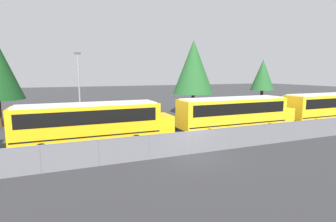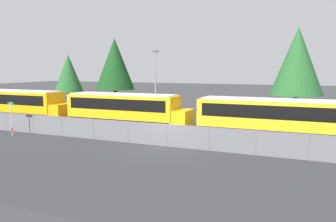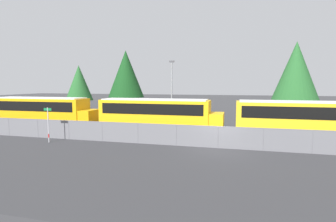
{
  "view_description": "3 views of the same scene",
  "coord_description": "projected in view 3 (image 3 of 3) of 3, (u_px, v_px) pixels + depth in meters",
  "views": [
    {
      "loc": [
        -8.17,
        -15.52,
        5.52
      ],
      "look_at": [
        0.44,
        5.44,
        2.25
      ],
      "focal_mm": 28.0,
      "sensor_mm": 36.0,
      "label": 1
    },
    {
      "loc": [
        9.08,
        -21.2,
        5.54
      ],
      "look_at": [
        -1.67,
        4.27,
        1.98
      ],
      "focal_mm": 35.0,
      "sensor_mm": 36.0,
      "label": 2
    },
    {
      "loc": [
        1.18,
        -19.24,
        4.67
      ],
      "look_at": [
        -4.76,
        3.76,
        2.27
      ],
      "focal_mm": 28.0,
      "sensor_mm": 36.0,
      "label": 3
    }
  ],
  "objects": [
    {
      "name": "school_bus_0",
      "position": [
        42.0,
        110.0,
        28.06
      ],
      "size": [
        11.86,
        2.62,
        3.3
      ],
      "color": "#EDA80F",
      "rests_on": "ground_plane"
    },
    {
      "name": "street_sign",
      "position": [
        48.0,
        124.0,
        21.05
      ],
      "size": [
        0.7,
        0.09,
        2.84
      ],
      "color": "#B7B7BC",
      "rests_on": "ground_plane"
    },
    {
      "name": "road_strip",
      "position": [
        210.0,
        175.0,
        13.52
      ],
      "size": [
        96.74,
        12.0,
        0.01
      ],
      "color": "#333335",
      "rests_on": "ground_plane"
    },
    {
      "name": "fence",
      "position": [
        218.0,
        137.0,
        19.21
      ],
      "size": [
        62.81,
        0.07,
        1.64
      ],
      "color": "#9EA0A5",
      "rests_on": "ground_plane"
    },
    {
      "name": "light_pole",
      "position": [
        172.0,
        89.0,
        32.03
      ],
      "size": [
        0.6,
        0.24,
        7.56
      ],
      "color": "gray",
      "rests_on": "ground_plane"
    },
    {
      "name": "tree_2",
      "position": [
        79.0,
        83.0,
        40.07
      ],
      "size": [
        4.1,
        4.1,
        7.6
      ],
      "color": "#51381E",
      "rests_on": "ground_plane"
    },
    {
      "name": "ground_plane",
      "position": [
        218.0,
        148.0,
        19.3
      ],
      "size": [
        200.0,
        200.0,
        0.0
      ],
      "primitive_type": "plane",
      "color": "#38383A"
    },
    {
      "name": "tree_3",
      "position": [
        296.0,
        71.0,
        31.44
      ],
      "size": [
        5.36,
        5.36,
        9.8
      ],
      "color": "#51381E",
      "rests_on": "ground_plane"
    },
    {
      "name": "school_bus_1",
      "position": [
        157.0,
        113.0,
        25.04
      ],
      "size": [
        11.86,
        2.62,
        3.3
      ],
      "color": "yellow",
      "rests_on": "ground_plane"
    },
    {
      "name": "tree_0",
      "position": [
        126.0,
        74.0,
        37.61
      ],
      "size": [
        5.14,
        5.14,
        9.53
      ],
      "color": "#51381E",
      "rests_on": "ground_plane"
    },
    {
      "name": "school_bus_2",
      "position": [
        305.0,
        118.0,
        21.67
      ],
      "size": [
        11.86,
        2.62,
        3.3
      ],
      "color": "yellow",
      "rests_on": "ground_plane"
    }
  ]
}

